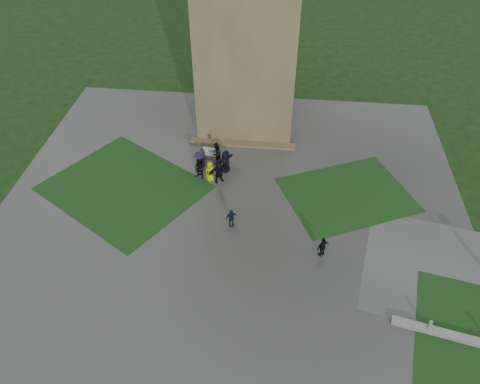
# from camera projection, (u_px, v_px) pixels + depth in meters

# --- Properties ---
(ground) EXTENTS (120.00, 120.00, 0.00)m
(ground) POSITION_uv_depth(u_px,v_px,m) (227.00, 234.00, 32.18)
(ground) COLOR black
(plaza) EXTENTS (34.00, 34.00, 0.02)m
(plaza) POSITION_uv_depth(u_px,v_px,m) (231.00, 214.00, 33.68)
(plaza) COLOR #3A3A37
(plaza) RESTS_ON ground
(lawn_inset_left) EXTENTS (14.10, 13.46, 0.01)m
(lawn_inset_left) POSITION_uv_depth(u_px,v_px,m) (124.00, 188.00, 35.86)
(lawn_inset_left) COLOR #133412
(lawn_inset_left) RESTS_ON plaza
(lawn_inset_right) EXTENTS (11.12, 10.15, 0.01)m
(lawn_inset_right) POSITION_uv_depth(u_px,v_px,m) (347.00, 195.00, 35.22)
(lawn_inset_right) COLOR #133412
(lawn_inset_right) RESTS_ON plaza
(tower) EXTENTS (8.00, 8.00, 18.00)m
(tower) POSITION_uv_depth(u_px,v_px,m) (249.00, 22.00, 37.52)
(tower) COLOR brown
(tower) RESTS_ON ground
(tower_plinth) EXTENTS (9.00, 0.80, 0.22)m
(tower_plinth) POSITION_uv_depth(u_px,v_px,m) (243.00, 144.00, 40.05)
(tower_plinth) COLOR brown
(tower_plinth) RESTS_ON plaza
(bench) EXTENTS (1.64, 0.71, 0.92)m
(bench) POSITION_uv_depth(u_px,v_px,m) (212.00, 154.00, 38.38)
(bench) COLOR #A9A9A5
(bench) RESTS_ON plaza
(visitor_cluster) EXTENTS (3.39, 3.59, 2.38)m
(visitor_cluster) POSITION_uv_depth(u_px,v_px,m) (213.00, 164.00, 36.52)
(visitor_cluster) COLOR black
(visitor_cluster) RESTS_ON plaza
(pedestrian_mid) EXTENTS (0.99, 0.84, 1.47)m
(pedestrian_mid) POSITION_uv_depth(u_px,v_px,m) (231.00, 218.00, 32.29)
(pedestrian_mid) COLOR black
(pedestrian_mid) RESTS_ON plaza
(pedestrian_near) EXTENTS (1.05, 0.97, 1.57)m
(pedestrian_near) POSITION_uv_depth(u_px,v_px,m) (323.00, 247.00, 30.20)
(pedestrian_near) COLOR black
(pedestrian_near) RESTS_ON plaza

